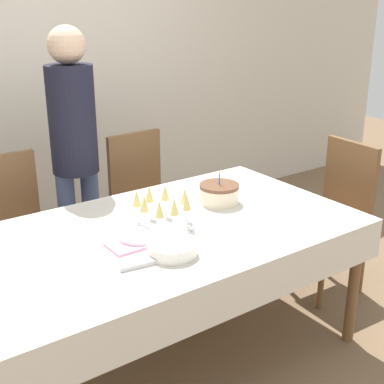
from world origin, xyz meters
The scene contains 14 objects.
ground_plane centered at (0.00, 0.00, 0.00)m, with size 12.00×12.00×0.00m, color brown.
wall_back centered at (0.00, 1.82, 1.35)m, with size 8.00×0.05×2.70m.
dining_table centered at (0.00, 0.00, 0.64)m, with size 2.02×1.12×0.74m.
dining_chair_far_left centered at (-0.45, 0.88, 0.54)m, with size 0.43×0.43×0.97m.
dining_chair_far_right centered at (0.44, 0.88, 0.54)m, with size 0.44×0.44×0.97m.
dining_chair_right_end centered at (1.33, 0.00, 0.54)m, with size 0.44×0.44×0.97m.
birthday_cake centered at (0.48, 0.12, 0.80)m, with size 0.22×0.22×0.18m.
champagne_tray centered at (0.05, 0.03, 0.83)m, with size 0.33×0.33×0.18m.
plate_stack_main centered at (-0.09, -0.26, 0.77)m, with size 0.22×0.22×0.06m.
plate_stack_dessert centered at (-0.13, -0.04, 0.76)m, with size 0.19×0.19×0.03m.
cake_knife centered at (0.46, -0.08, 0.74)m, with size 0.28×0.13×0.00m.
fork_pile centered at (-0.27, -0.26, 0.75)m, with size 0.18×0.08×0.02m.
napkin_pile centered at (-0.22, -0.08, 0.75)m, with size 0.15×0.15×0.01m.
person_standing centered at (-0.02, 0.90, 1.01)m, with size 0.28×0.28×1.67m.
Camera 1 is at (-1.25, -2.04, 1.82)m, focal length 50.00 mm.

